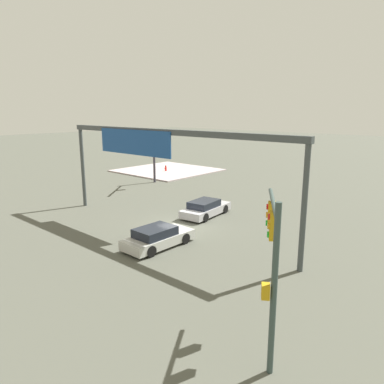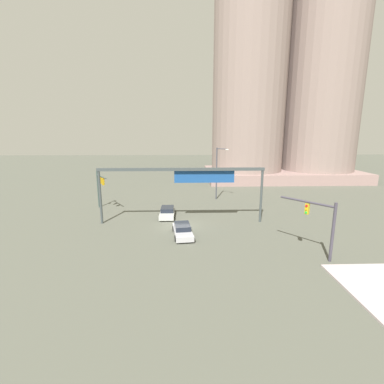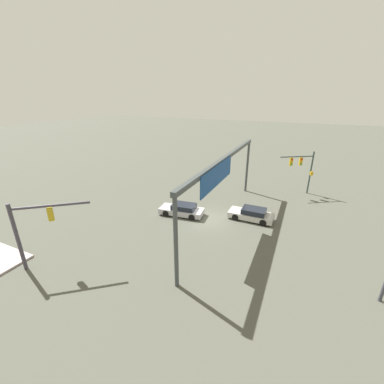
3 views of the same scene
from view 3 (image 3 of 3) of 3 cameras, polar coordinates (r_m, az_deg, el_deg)
ground_plane at (r=25.17m, az=3.40°, el=-6.24°), size 205.41×205.41×0.00m
traffic_signal_near_corner at (r=20.18m, az=-32.64°, el=-6.33°), size 3.28×4.05×5.08m
traffic_signal_opposite_side at (r=33.21m, az=24.01°, el=5.42°), size 2.38×3.88×5.33m
overhead_sign_gantry at (r=22.09m, az=7.21°, el=5.05°), size 19.36×0.43×6.60m
sedan_car_approaching at (r=25.56m, az=13.46°, el=-4.93°), size 1.94×4.38×1.21m
sedan_car_waiting_far at (r=25.80m, az=-2.26°, el=-4.06°), size 2.28×4.67×1.21m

